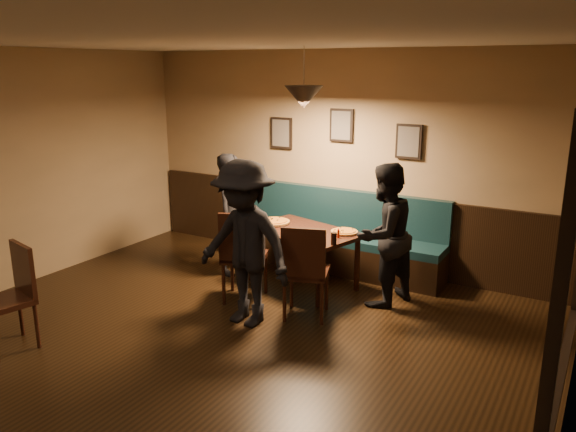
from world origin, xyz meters
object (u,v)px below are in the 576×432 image
object	(u,v)px
diner_right	(384,235)
tabasco_bottle	(338,233)
diner_left	(232,214)
cafe_chair_far	(5,299)
booth_bench	(330,231)
chair_near_right	(306,270)
chair_near_left	(245,255)
soda_glass	(334,239)
diner_front	(244,244)
dining_table	(303,258)

from	to	relation	value
diner_right	tabasco_bottle	size ratio (longest dim) A/B	13.68
diner_left	cafe_chair_far	bearing A→B (deg)	160.53
booth_bench	chair_near_right	bearing A→B (deg)	-73.32
diner_left	chair_near_left	bearing A→B (deg)	-142.42
soda_glass	cafe_chair_far	distance (m)	3.30
diner_front	dining_table	bearing A→B (deg)	95.16
dining_table	tabasco_bottle	distance (m)	0.64
chair_near_left	diner_left	xyz separation A→B (m)	(-0.62, 0.64, 0.24)
diner_right	chair_near_right	bearing A→B (deg)	-18.91
diner_left	soda_glass	xyz separation A→B (m)	(1.55, -0.26, -0.01)
diner_left	tabasco_bottle	xyz separation A→B (m)	(1.48, -0.01, -0.02)
chair_near_left	cafe_chair_far	bearing A→B (deg)	-143.00
diner_front	soda_glass	size ratio (longest dim) A/B	12.48
tabasco_bottle	chair_near_right	bearing A→B (deg)	-93.70
chair_near_left	diner_front	world-z (taller)	diner_front
diner_right	diner_front	bearing A→B (deg)	-21.75
diner_front	cafe_chair_far	xyz separation A→B (m)	(-1.60, -1.59, -0.36)
chair_near_left	chair_near_right	distance (m)	0.82
diner_front	tabasco_bottle	xyz separation A→B (m)	(0.50, 1.14, -0.10)
dining_table	diner_left	distance (m)	1.08
booth_bench	diner_right	size ratio (longest dim) A/B	1.88
diner_left	diner_front	distance (m)	1.51
diner_front	cafe_chair_far	bearing A→B (deg)	-129.73
chair_near_left	diner_right	bearing A→B (deg)	3.62
dining_table	diner_right	world-z (taller)	diner_right
chair_near_left	tabasco_bottle	bearing A→B (deg)	13.75
dining_table	soda_glass	xyz separation A→B (m)	(0.56, -0.32, 0.42)
tabasco_bottle	cafe_chair_far	xyz separation A→B (m)	(-2.11, -2.73, -0.26)
dining_table	diner_right	distance (m)	1.12
dining_table	diner_right	bearing A→B (deg)	13.96
diner_front	diner_left	bearing A→B (deg)	135.94
chair_near_right	tabasco_bottle	size ratio (longest dim) A/B	8.84
chair_near_right	diner_right	distance (m)	0.96
chair_near_right	diner_left	bearing A→B (deg)	135.13
booth_bench	diner_right	world-z (taller)	diner_right
diner_left	dining_table	bearing A→B (deg)	-93.51
tabasco_bottle	booth_bench	bearing A→B (deg)	121.59
booth_bench	tabasco_bottle	distance (m)	0.95
diner_left	diner_right	bearing A→B (deg)	-95.62
dining_table	chair_near_right	size ratio (longest dim) A/B	1.26
dining_table	diner_left	bearing A→B (deg)	-161.91
chair_near_right	soda_glass	size ratio (longest dim) A/B	7.51
booth_bench	diner_left	xyz separation A→B (m)	(-1.00, -0.77, 0.27)
dining_table	chair_near_right	world-z (taller)	chair_near_right
booth_bench	tabasco_bottle	size ratio (longest dim) A/B	25.78
booth_bench	chair_near_right	size ratio (longest dim) A/B	2.92
chair_near_right	soda_glass	bearing A→B (deg)	56.72
chair_near_right	tabasco_bottle	world-z (taller)	chair_near_right
chair_near_left	chair_near_right	bearing A→B (deg)	-25.85
chair_near_left	diner_front	distance (m)	0.70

